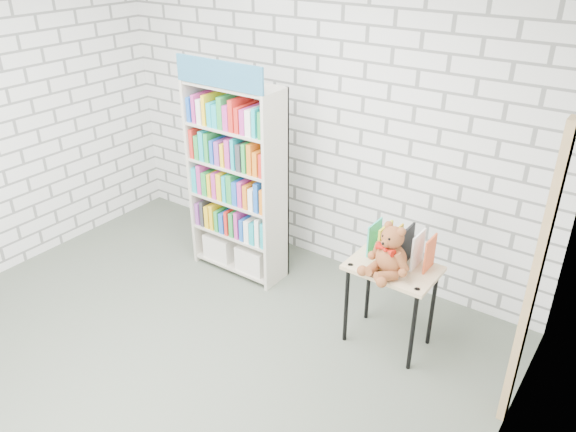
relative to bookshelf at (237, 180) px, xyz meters
The scene contains 7 objects.
ground 1.69m from the bookshelf, 72.86° to the right, with size 4.50×4.50×0.00m, color #4E5648.
room_shell 1.66m from the bookshelf, 72.86° to the right, with size 4.52×4.02×2.81m.
bookshelf is the anchor object (origin of this frame).
display_table 1.69m from the bookshelf, ahead, with size 0.67×0.47×0.71m.
table_books 1.65m from the bookshelf, ahead, with size 0.46×0.21×0.27m.
teddy_bear 1.68m from the bookshelf, ahead, with size 0.36×0.35×0.39m.
door_trim 2.68m from the bookshelf, ahead, with size 0.05×0.12×2.10m, color tan.
Camera 1 is at (2.63, -2.16, 2.98)m, focal length 35.00 mm.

